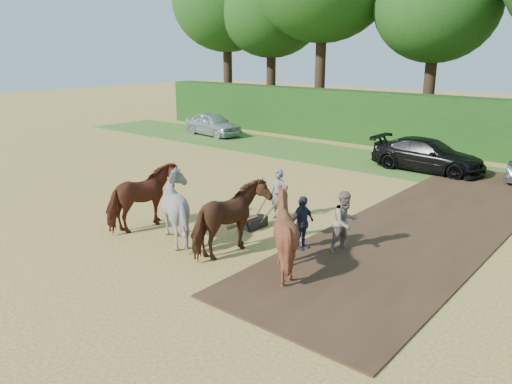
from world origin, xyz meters
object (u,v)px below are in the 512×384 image
Objects in this scene: spectator_near at (345,222)px; parked_cars at (510,165)px; spectator_far at (302,223)px; plough_team at (209,213)px.

spectator_near is 11.21m from parked_cars.
spectator_far is 0.24× the size of plough_team.
plough_team is at bearing 144.24° from spectator_near.
parked_cars is (4.54, 13.23, -0.29)m from plough_team.
plough_team is (-2.12, -1.47, 0.21)m from spectator_far.
plough_team is 0.18× the size of parked_cars.
spectator_near is at bearing 34.35° from plough_team.
spectator_near is 1.11× the size of spectator_far.
spectator_far is at bearing -101.66° from parked_cars.
plough_team is 13.99m from parked_cars.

